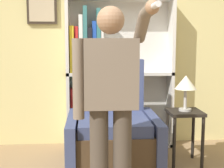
{
  "coord_description": "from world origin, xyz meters",
  "views": [
    {
      "loc": [
        -0.23,
        -2.14,
        1.36
      ],
      "look_at": [
        -0.02,
        0.67,
        0.99
      ],
      "focal_mm": 50.0,
      "sensor_mm": 36.0,
      "label": 1
    }
  ],
  "objects_px": {
    "table_lamp": "(186,84)",
    "armchair": "(112,135)",
    "bookcase": "(105,76)",
    "side_table": "(185,122)",
    "person_standing": "(111,97)"
  },
  "relations": [
    {
      "from": "side_table",
      "to": "table_lamp",
      "type": "relative_size",
      "value": 1.54
    },
    {
      "from": "side_table",
      "to": "armchair",
      "type": "bearing_deg",
      "value": -177.15
    },
    {
      "from": "armchair",
      "to": "person_standing",
      "type": "relative_size",
      "value": 0.71
    },
    {
      "from": "bookcase",
      "to": "armchair",
      "type": "xyz_separation_m",
      "value": [
        0.04,
        -0.73,
        -0.57
      ]
    },
    {
      "from": "person_standing",
      "to": "table_lamp",
      "type": "xyz_separation_m",
      "value": [
        0.89,
        0.92,
        -0.03
      ]
    },
    {
      "from": "bookcase",
      "to": "table_lamp",
      "type": "bearing_deg",
      "value": -38.76
    },
    {
      "from": "bookcase",
      "to": "person_standing",
      "type": "bearing_deg",
      "value": -91.43
    },
    {
      "from": "armchair",
      "to": "person_standing",
      "type": "distance_m",
      "value": 1.05
    },
    {
      "from": "person_standing",
      "to": "table_lamp",
      "type": "height_order",
      "value": "person_standing"
    },
    {
      "from": "person_standing",
      "to": "table_lamp",
      "type": "relative_size",
      "value": 4.13
    },
    {
      "from": "side_table",
      "to": "person_standing",
      "type": "bearing_deg",
      "value": -134.18
    },
    {
      "from": "table_lamp",
      "to": "armchair",
      "type": "bearing_deg",
      "value": -177.15
    },
    {
      "from": "bookcase",
      "to": "side_table",
      "type": "height_order",
      "value": "bookcase"
    },
    {
      "from": "bookcase",
      "to": "person_standing",
      "type": "xyz_separation_m",
      "value": [
        -0.04,
        -1.61,
        0.0
      ]
    },
    {
      "from": "bookcase",
      "to": "side_table",
      "type": "distance_m",
      "value": 1.19
    }
  ]
}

